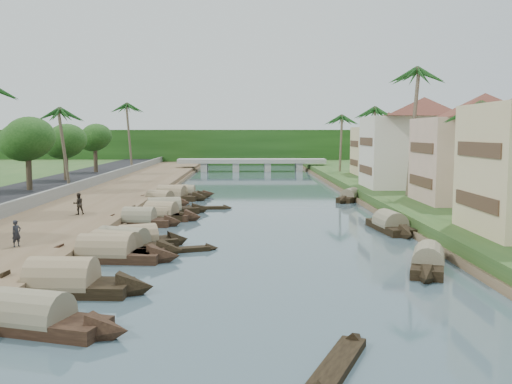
{
  "coord_description": "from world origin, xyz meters",
  "views": [
    {
      "loc": [
        -1.25,
        -36.54,
        7.45
      ],
      "look_at": [
        -0.26,
        15.31,
        2.0
      ],
      "focal_mm": 40.0,
      "sensor_mm": 36.0,
      "label": 1
    }
  ],
  "objects_px": {
    "sampan_1": "(62,285)",
    "person_near": "(16,233)",
    "bridge": "(252,162)",
    "sampan_0": "(30,319)"
  },
  "relations": [
    {
      "from": "sampan_1",
      "to": "person_near",
      "type": "relative_size",
      "value": 5.69
    },
    {
      "from": "bridge",
      "to": "person_near",
      "type": "xyz_separation_m",
      "value": [
        -14.59,
        -75.57,
        -0.14
      ]
    },
    {
      "from": "person_near",
      "to": "sampan_1",
      "type": "bearing_deg",
      "value": -109.77
    },
    {
      "from": "sampan_0",
      "to": "person_near",
      "type": "distance_m",
      "value": 13.08
    },
    {
      "from": "bridge",
      "to": "sampan_0",
      "type": "relative_size",
      "value": 3.25
    },
    {
      "from": "bridge",
      "to": "sampan_0",
      "type": "height_order",
      "value": "bridge"
    },
    {
      "from": "sampan_1",
      "to": "person_near",
      "type": "bearing_deg",
      "value": 127.99
    },
    {
      "from": "bridge",
      "to": "person_near",
      "type": "relative_size",
      "value": 17.84
    },
    {
      "from": "sampan_0",
      "to": "person_near",
      "type": "height_order",
      "value": "person_near"
    },
    {
      "from": "sampan_0",
      "to": "sampan_1",
      "type": "height_order",
      "value": "sampan_1"
    }
  ]
}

